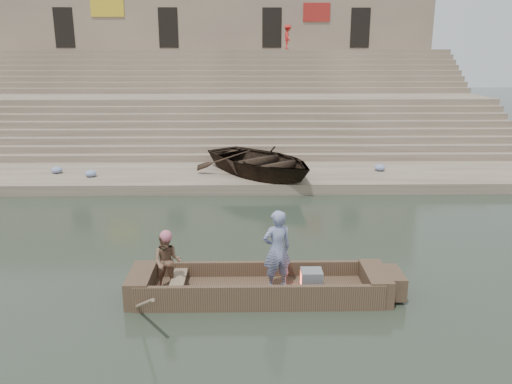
{
  "coord_description": "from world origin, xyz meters",
  "views": [
    {
      "loc": [
        3.31,
        -12.06,
        5.24
      ],
      "look_at": [
        3.54,
        1.53,
        1.4
      ],
      "focal_mm": 35.65,
      "sensor_mm": 36.0,
      "label": 1
    }
  ],
  "objects_px": {
    "main_rowboat": "(259,292)",
    "beached_rowboat": "(261,161)",
    "pedestrian": "(288,37)",
    "standing_man": "(277,250)",
    "television": "(311,279)",
    "rowing_man": "(167,262)"
  },
  "relations": [
    {
      "from": "rowing_man",
      "to": "main_rowboat",
      "type": "bearing_deg",
      "value": 3.66
    },
    {
      "from": "standing_man",
      "to": "beached_rowboat",
      "type": "relative_size",
      "value": 0.33
    },
    {
      "from": "standing_man",
      "to": "pedestrian",
      "type": "height_order",
      "value": "pedestrian"
    },
    {
      "from": "rowing_man",
      "to": "television",
      "type": "height_order",
      "value": "rowing_man"
    },
    {
      "from": "television",
      "to": "beached_rowboat",
      "type": "xyz_separation_m",
      "value": [
        -0.83,
        9.55,
        0.53
      ]
    },
    {
      "from": "beached_rowboat",
      "to": "pedestrian",
      "type": "xyz_separation_m",
      "value": [
        2.12,
        14.83,
        5.03
      ]
    },
    {
      "from": "television",
      "to": "rowing_man",
      "type": "bearing_deg",
      "value": -179.4
    },
    {
      "from": "beached_rowboat",
      "to": "main_rowboat",
      "type": "bearing_deg",
      "value": -130.35
    },
    {
      "from": "main_rowboat",
      "to": "beached_rowboat",
      "type": "xyz_separation_m",
      "value": [
        0.31,
        9.55,
        0.84
      ]
    },
    {
      "from": "main_rowboat",
      "to": "pedestrian",
      "type": "xyz_separation_m",
      "value": [
        2.43,
        24.37,
        5.87
      ]
    },
    {
      "from": "standing_man",
      "to": "rowing_man",
      "type": "xyz_separation_m",
      "value": [
        -2.34,
        -0.03,
        -0.25
      ]
    },
    {
      "from": "main_rowboat",
      "to": "beached_rowboat",
      "type": "distance_m",
      "value": 9.59
    },
    {
      "from": "main_rowboat",
      "to": "standing_man",
      "type": "height_order",
      "value": "standing_man"
    },
    {
      "from": "television",
      "to": "pedestrian",
      "type": "bearing_deg",
      "value": 86.96
    },
    {
      "from": "pedestrian",
      "to": "beached_rowboat",
      "type": "bearing_deg",
      "value": 169.68
    },
    {
      "from": "television",
      "to": "standing_man",
      "type": "bearing_deg",
      "value": -179.5
    },
    {
      "from": "rowing_man",
      "to": "beached_rowboat",
      "type": "bearing_deg",
      "value": 79.42
    },
    {
      "from": "standing_man",
      "to": "beached_rowboat",
      "type": "xyz_separation_m",
      "value": [
        -0.08,
        9.55,
        -0.15
      ]
    },
    {
      "from": "television",
      "to": "beached_rowboat",
      "type": "bearing_deg",
      "value": 94.97
    },
    {
      "from": "beached_rowboat",
      "to": "pedestrian",
      "type": "bearing_deg",
      "value": 43.32
    },
    {
      "from": "television",
      "to": "beached_rowboat",
      "type": "distance_m",
      "value": 9.6
    },
    {
      "from": "standing_man",
      "to": "beached_rowboat",
      "type": "bearing_deg",
      "value": -109.78
    }
  ]
}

